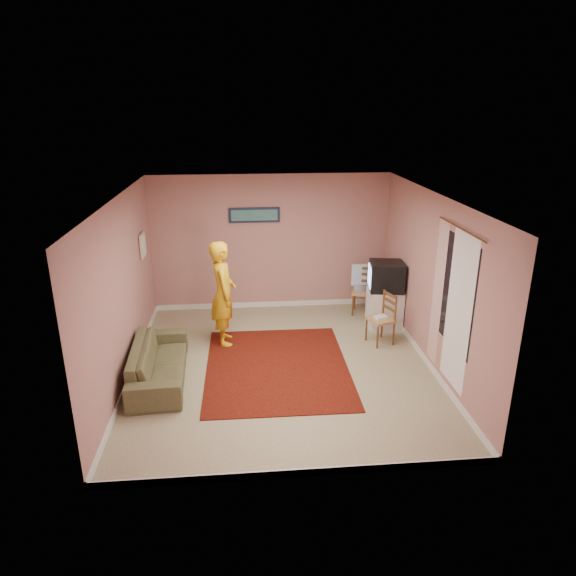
{
  "coord_description": "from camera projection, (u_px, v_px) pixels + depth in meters",
  "views": [
    {
      "loc": [
        -0.55,
        -6.98,
        3.79
      ],
      "look_at": [
        0.16,
        0.6,
        1.06
      ],
      "focal_mm": 32.0,
      "sensor_mm": 36.0,
      "label": 1
    }
  ],
  "objects": [
    {
      "name": "person",
      "position": [
        223.0,
        293.0,
        8.38
      ],
      "size": [
        0.48,
        0.68,
        1.76
      ],
      "primitive_type": "imported",
      "rotation": [
        0.0,
        0.0,
        1.67
      ],
      "color": "gold",
      "rests_on": "ground"
    },
    {
      "name": "blue_throw",
      "position": [
        362.0,
        275.0,
        9.81
      ],
      "size": [
        0.4,
        0.05,
        0.42
      ],
      "primitive_type": "cube",
      "color": "#95BEF4",
      "rests_on": "chair_a"
    },
    {
      "name": "curtain_rod",
      "position": [
        461.0,
        229.0,
        6.44
      ],
      "size": [
        0.02,
        1.4,
        0.02
      ],
      "primitive_type": "cylinder",
      "rotation": [
        1.57,
        0.0,
        0.0
      ],
      "color": "brown",
      "rests_on": "wall_right"
    },
    {
      "name": "baseboard_left",
      "position": [
        132.0,
        370.0,
        7.66
      ],
      "size": [
        0.02,
        5.0,
        0.1
      ],
      "primitive_type": "cube",
      "color": "silver",
      "rests_on": "ground"
    },
    {
      "name": "chair_a",
      "position": [
        364.0,
        287.0,
        9.69
      ],
      "size": [
        0.5,
        0.49,
        0.48
      ],
      "rotation": [
        0.0,
        0.0,
        -0.32
      ],
      "color": "tan",
      "rests_on": "ground"
    },
    {
      "name": "ground",
      "position": [
        282.0,
        366.0,
        7.87
      ],
      "size": [
        5.0,
        5.0,
        0.0
      ],
      "primitive_type": "plane",
      "color": "tan",
      "rests_on": "ground"
    },
    {
      "name": "sofa",
      "position": [
        159.0,
        362.0,
        7.42
      ],
      "size": [
        0.83,
        1.92,
        0.55
      ],
      "primitive_type": "imported",
      "rotation": [
        0.0,
        0.0,
        1.62
      ],
      "color": "brown",
      "rests_on": "ground"
    },
    {
      "name": "window",
      "position": [
        457.0,
        293.0,
        6.73
      ],
      "size": [
        0.01,
        1.1,
        1.5
      ],
      "primitive_type": "cube",
      "color": "black",
      "rests_on": "wall_right"
    },
    {
      "name": "game_console",
      "position": [
        381.0,
        317.0,
        8.5
      ],
      "size": [
        0.23,
        0.2,
        0.04
      ],
      "primitive_type": "cube",
      "rotation": [
        0.0,
        0.0,
        0.32
      ],
      "color": "white",
      "rests_on": "chair_b"
    },
    {
      "name": "curtain_sheer",
      "position": [
        458.0,
        312.0,
        6.66
      ],
      "size": [
        0.01,
        0.75,
        2.1
      ],
      "primitive_type": "cube",
      "color": "white",
      "rests_on": "wall_right"
    },
    {
      "name": "baseboard_front",
      "position": [
        300.0,
        473.0,
        5.52
      ],
      "size": [
        4.5,
        0.02,
        0.1
      ],
      "primitive_type": "cube",
      "color": "silver",
      "rests_on": "ground"
    },
    {
      "name": "curtain_floral",
      "position": [
        438.0,
        293.0,
        7.32
      ],
      "size": [
        0.01,
        0.35,
        2.1
      ],
      "primitive_type": "cube",
      "color": "beige",
      "rests_on": "wall_right"
    },
    {
      "name": "wall_front",
      "position": [
        301.0,
        370.0,
        5.09
      ],
      "size": [
        4.5,
        0.02,
        2.6
      ],
      "primitive_type": "cube",
      "color": "#A4706C",
      "rests_on": "ground"
    },
    {
      "name": "picture_back",
      "position": [
        254.0,
        215.0,
        9.53
      ],
      "size": [
        0.95,
        0.04,
        0.28
      ],
      "color": "#131A34",
      "rests_on": "wall_back"
    },
    {
      "name": "ceiling",
      "position": [
        281.0,
        197.0,
        7.0
      ],
      "size": [
        4.5,
        5.0,
        0.02
      ],
      "primitive_type": "cube",
      "color": "white",
      "rests_on": "wall_back"
    },
    {
      "name": "baseboard_back",
      "position": [
        271.0,
        304.0,
        10.19
      ],
      "size": [
        4.5,
        0.02,
        0.1
      ],
      "primitive_type": "cube",
      "color": "silver",
      "rests_on": "ground"
    },
    {
      "name": "wall_left",
      "position": [
        122.0,
        291.0,
        7.24
      ],
      "size": [
        0.02,
        5.0,
        2.6
      ],
      "primitive_type": "cube",
      "color": "#A4706C",
      "rests_on": "ground"
    },
    {
      "name": "tv_cabinet",
      "position": [
        384.0,
        309.0,
        9.14
      ],
      "size": [
        0.56,
        0.51,
        0.71
      ],
      "primitive_type": "cube",
      "color": "silver",
      "rests_on": "ground"
    },
    {
      "name": "chair_b",
      "position": [
        381.0,
        313.0,
        8.48
      ],
      "size": [
        0.48,
        0.49,
        0.47
      ],
      "rotation": [
        0.0,
        0.0,
        -1.23
      ],
      "color": "tan",
      "rests_on": "ground"
    },
    {
      "name": "dvd_player",
      "position": [
        363.0,
        289.0,
        9.71
      ],
      "size": [
        0.37,
        0.29,
        0.06
      ],
      "primitive_type": "cube",
      "rotation": [
        0.0,
        0.0,
        -0.11
      ],
      "color": "silver",
      "rests_on": "chair_a"
    },
    {
      "name": "baseboard_right",
      "position": [
        424.0,
        357.0,
        8.05
      ],
      "size": [
        0.02,
        5.0,
        0.1
      ],
      "primitive_type": "cube",
      "color": "silver",
      "rests_on": "ground"
    },
    {
      "name": "wall_back",
      "position": [
        271.0,
        243.0,
        9.78
      ],
      "size": [
        4.5,
        0.02,
        2.6
      ],
      "primitive_type": "cube",
      "color": "#A4706C",
      "rests_on": "ground"
    },
    {
      "name": "area_rug",
      "position": [
        277.0,
        367.0,
        7.85
      ],
      "size": [
        2.17,
        2.7,
        0.01
      ],
      "primitive_type": "cube",
      "rotation": [
        0.0,
        0.0,
        -0.01
      ],
      "color": "black",
      "rests_on": "ground"
    },
    {
      "name": "wall_right",
      "position": [
        432.0,
        282.0,
        7.63
      ],
      "size": [
        0.02,
        5.0,
        2.6
      ],
      "primitive_type": "cube",
      "color": "#A4706C",
      "rests_on": "ground"
    },
    {
      "name": "crt_tv",
      "position": [
        386.0,
        276.0,
        8.94
      ],
      "size": [
        0.66,
        0.61,
        0.5
      ],
      "rotation": [
        0.0,
        0.0,
        -0.15
      ],
      "color": "black",
      "rests_on": "tv_cabinet"
    },
    {
      "name": "picture_left",
      "position": [
        143.0,
        245.0,
        8.66
      ],
      "size": [
        0.04,
        0.38,
        0.42
      ],
      "color": "#CFB58E",
      "rests_on": "wall_left"
    }
  ]
}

